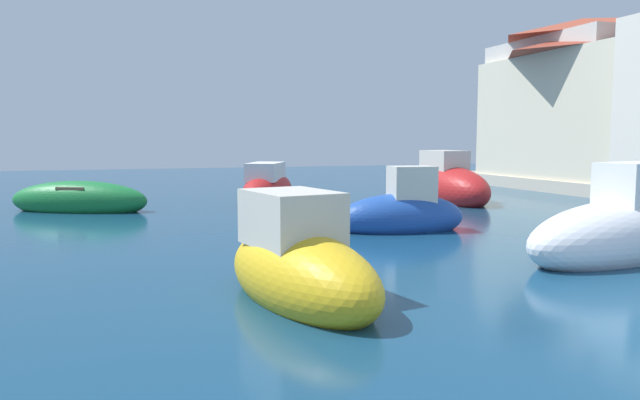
{
  "coord_description": "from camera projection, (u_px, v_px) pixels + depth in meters",
  "views": [
    {
      "loc": [
        -6.2,
        -4.63,
        2.12
      ],
      "look_at": [
        -1.04,
        10.52,
        0.49
      ],
      "focal_mm": 33.35,
      "sensor_mm": 36.0,
      "label": 1
    }
  ],
  "objects": [
    {
      "name": "moored_boat_7",
      "position": [
        268.0,
        189.0,
        20.21
      ],
      "size": [
        3.24,
        4.56,
        1.64
      ],
      "rotation": [
        0.0,
        0.0,
        1.11
      ],
      "color": "#B21E1E",
      "rests_on": "ground"
    },
    {
      "name": "moored_boat_5",
      "position": [
        299.0,
        267.0,
        7.82
      ],
      "size": [
        1.93,
        3.5,
        1.71
      ],
      "rotation": [
        0.0,
        0.0,
        4.9
      ],
      "color": "gold",
      "rests_on": "ground"
    },
    {
      "name": "waterfront_building_annex",
      "position": [
        597.0,
        103.0,
        24.98
      ],
      "size": [
        6.09,
        9.49,
        6.16
      ],
      "color": "beige",
      "rests_on": "quay_promenade"
    },
    {
      "name": "moored_boat_2",
      "position": [
        623.0,
        232.0,
        10.62
      ],
      "size": [
        4.87,
        2.43,
        2.02
      ],
      "rotation": [
        0.0,
        0.0,
        3.35
      ],
      "color": "white",
      "rests_on": "ground"
    },
    {
      "name": "moored_boat_1",
      "position": [
        448.0,
        186.0,
        20.2
      ],
      "size": [
        1.85,
        4.38,
        2.1
      ],
      "rotation": [
        0.0,
        0.0,
        4.69
      ],
      "color": "#B21E1E",
      "rests_on": "ground"
    },
    {
      "name": "waterfront_building_far",
      "position": [
        580.0,
        97.0,
        25.89
      ],
      "size": [
        5.37,
        7.37,
        6.82
      ],
      "color": "beige",
      "rests_on": "quay_promenade"
    },
    {
      "name": "moored_boat_4",
      "position": [
        403.0,
        213.0,
        13.8
      ],
      "size": [
        3.15,
        1.6,
        1.76
      ],
      "rotation": [
        0.0,
        0.0,
        3.02
      ],
      "color": "#1E479E",
      "rests_on": "ground"
    },
    {
      "name": "moored_boat_0",
      "position": [
        79.0,
        200.0,
        17.57
      ],
      "size": [
        4.36,
        3.05,
        1.17
      ],
      "rotation": [
        0.0,
        0.0,
        5.82
      ],
      "color": "#197233",
      "rests_on": "ground"
    }
  ]
}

